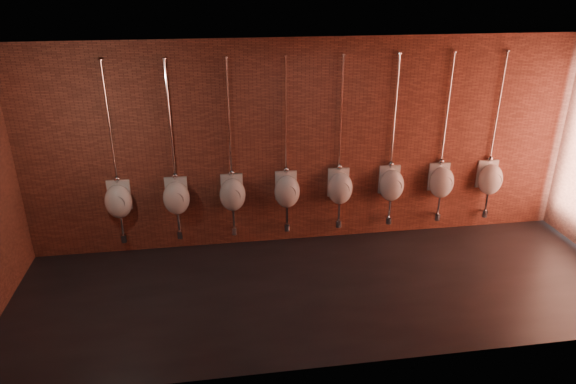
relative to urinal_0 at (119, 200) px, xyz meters
name	(u,v)px	position (x,y,z in m)	size (l,w,h in m)	color
ground	(326,288)	(2.87, -1.36, -0.93)	(8.50, 8.50, 0.00)	black
room_shell	(331,151)	(2.87, -1.36, 1.08)	(8.54, 3.04, 3.22)	black
urinal_0	(119,200)	(0.00, 0.00, 0.00)	(0.42, 0.37, 2.72)	white
urinal_1	(176,197)	(0.84, 0.00, 0.00)	(0.42, 0.37, 2.72)	white
urinal_2	(232,194)	(1.68, 0.00, 0.00)	(0.42, 0.37, 2.72)	white
urinal_3	(287,190)	(2.52, 0.00, 0.00)	(0.42, 0.37, 2.72)	white
urinal_4	(340,187)	(3.36, 0.00, 0.00)	(0.42, 0.37, 2.72)	white
urinal_5	(391,184)	(4.20, 0.00, 0.00)	(0.42, 0.37, 2.72)	white
urinal_6	(441,181)	(5.04, 0.00, 0.00)	(0.42, 0.37, 2.72)	white
urinal_7	(490,178)	(5.88, 0.00, 0.00)	(0.42, 0.37, 2.72)	white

